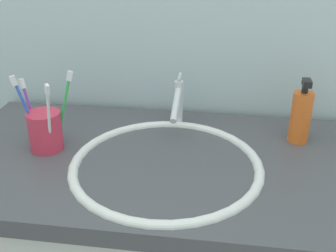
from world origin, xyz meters
name	(u,v)px	position (x,y,z in m)	size (l,w,h in m)	color
sink_basin	(166,178)	(0.02, -0.03, 0.80)	(0.46, 0.46, 0.10)	white
faucet	(178,102)	(0.02, 0.18, 0.91)	(0.02, 0.16, 0.14)	silver
toothbrush_cup	(45,131)	(-0.29, 0.01, 0.89)	(0.08, 0.08, 0.10)	#D8334C
toothbrush_purple	(30,108)	(-0.33, 0.02, 0.94)	(0.05, 0.03, 0.17)	purple
toothbrush_white	(49,115)	(-0.25, -0.03, 0.95)	(0.04, 0.05, 0.19)	white
toothbrush_blue	(26,108)	(-0.32, 0.00, 0.95)	(0.05, 0.02, 0.19)	blue
toothbrush_green	(64,104)	(-0.24, 0.04, 0.95)	(0.06, 0.04, 0.19)	green
soap_dispenser	(301,116)	(0.35, 0.14, 0.91)	(0.05, 0.06, 0.17)	orange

